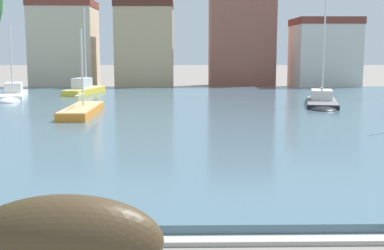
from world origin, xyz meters
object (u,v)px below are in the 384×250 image
at_px(sailboat_white, 13,96).
at_px(sailboat_black, 322,103).
at_px(sailboat_orange, 84,112).
at_px(sailboat_yellow, 86,90).

bearing_deg(sailboat_white, sailboat_black, -13.31).
bearing_deg(sailboat_orange, sailboat_white, 128.11).
distance_m(sailboat_yellow, sailboat_orange, 16.14).
relative_size(sailboat_yellow, sailboat_white, 1.02).
xyz_separation_m(sailboat_yellow, sailboat_white, (-5.37, -5.39, -0.08)).
relative_size(sailboat_black, sailboat_white, 1.12).
bearing_deg(sailboat_white, sailboat_yellow, 45.13).
height_order(sailboat_yellow, sailboat_orange, sailboat_yellow).
xyz_separation_m(sailboat_orange, sailboat_white, (-8.23, 10.49, 0.10)).
distance_m(sailboat_black, sailboat_white, 26.17).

